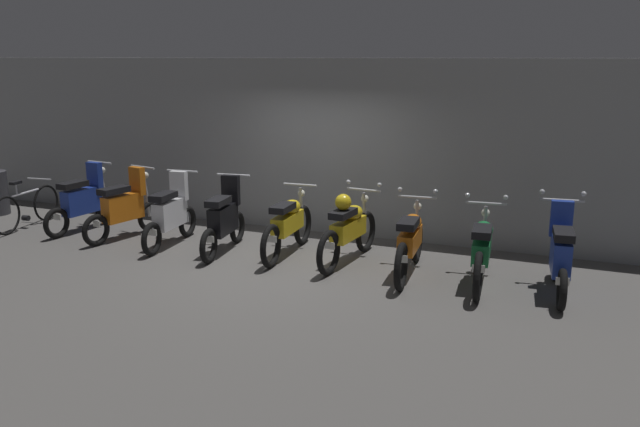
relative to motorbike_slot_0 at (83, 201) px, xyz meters
The scene contains 12 objects.
ground_plane 4.03m from the motorbike_slot_0, ahead, with size 80.00×80.00×0.00m, color #565451.
back_wall 4.40m from the motorbike_slot_0, 22.01° to the left, with size 16.00×0.30×2.99m, color gray.
motorbike_slot_0 is the anchor object (origin of this frame).
motorbike_slot_1 1.01m from the motorbike_slot_0, ahead, with size 0.58×1.67×1.18m.
motorbike_slot_2 1.99m from the motorbike_slot_0, ahead, with size 0.56×1.68×1.18m.
motorbike_slot_3 2.98m from the motorbike_slot_0, ahead, with size 0.56×1.68×1.18m.
motorbike_slot_4 3.97m from the motorbike_slot_0, ahead, with size 0.56×1.95×1.03m.
motorbike_slot_5 4.97m from the motorbike_slot_0, ahead, with size 0.59×1.95×1.15m.
motorbike_slot_6 5.97m from the motorbike_slot_0, ahead, with size 0.59×1.95×1.15m.
motorbike_slot_7 6.96m from the motorbike_slot_0, ahead, with size 0.59×1.95×1.15m.
motorbike_slot_8 7.95m from the motorbike_slot_0, ahead, with size 0.59×1.68×1.29m.
bicycle 1.12m from the motorbike_slot_0, 167.21° to the right, with size 0.50×1.72×0.89m.
Camera 1 is at (4.17, -8.52, 3.02)m, focal length 36.98 mm.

